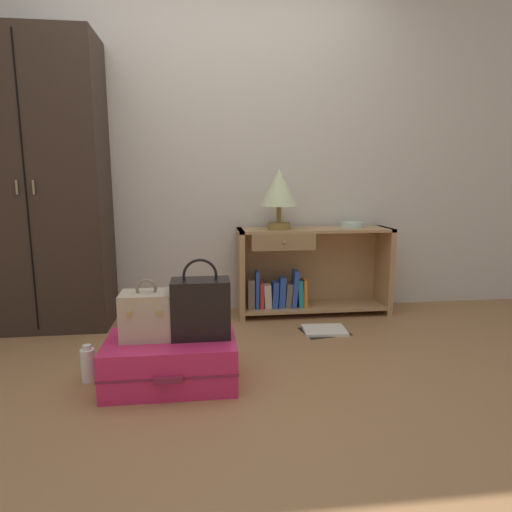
% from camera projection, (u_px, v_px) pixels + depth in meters
% --- Properties ---
extents(ground_plane, '(9.00, 9.00, 0.00)m').
position_uv_depth(ground_plane, '(221.00, 398.00, 2.08)').
color(ground_plane, '#9E7047').
extents(back_wall, '(6.40, 0.10, 2.60)m').
position_uv_depth(back_wall, '(210.00, 144.00, 3.32)').
color(back_wall, beige).
rests_on(back_wall, ground_plane).
extents(wardrobe, '(0.87, 0.47, 1.97)m').
position_uv_depth(wardrobe, '(39.00, 187.00, 2.95)').
color(wardrobe, '#33261E').
rests_on(wardrobe, ground_plane).
extents(bookshelf, '(1.17, 0.33, 0.67)m').
position_uv_depth(bookshelf, '(306.00, 272.00, 3.36)').
color(bookshelf, tan).
rests_on(bookshelf, ground_plane).
extents(table_lamp, '(0.28, 0.28, 0.44)m').
position_uv_depth(table_lamp, '(279.00, 190.00, 3.18)').
color(table_lamp, olive).
rests_on(table_lamp, bookshelf).
extents(bowl, '(0.18, 0.18, 0.04)m').
position_uv_depth(bowl, '(352.00, 225.00, 3.36)').
color(bowl, silver).
rests_on(bowl, bookshelf).
extents(suitcase_large, '(0.66, 0.45, 0.24)m').
position_uv_depth(suitcase_large, '(171.00, 361.00, 2.22)').
color(suitcase_large, '#DB2860').
rests_on(suitcase_large, ground_plane).
extents(train_case, '(0.26, 0.20, 0.31)m').
position_uv_depth(train_case, '(147.00, 315.00, 2.20)').
color(train_case, '#B7A88E').
rests_on(train_case, suitcase_large).
extents(handbag, '(0.29, 0.17, 0.41)m').
position_uv_depth(handbag, '(201.00, 307.00, 2.21)').
color(handbag, black).
rests_on(handbag, suitcase_large).
extents(bottle, '(0.07, 0.07, 0.20)m').
position_uv_depth(bottle, '(88.00, 364.00, 2.24)').
color(bottle, white).
rests_on(bottle, ground_plane).
extents(open_book_on_floor, '(0.34, 0.29, 0.02)m').
position_uv_depth(open_book_on_floor, '(325.00, 330.00, 2.99)').
color(open_book_on_floor, white).
rests_on(open_book_on_floor, ground_plane).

